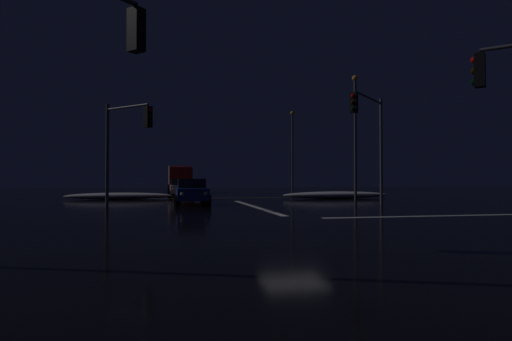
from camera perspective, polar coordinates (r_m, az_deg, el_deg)
ground at (r=17.31m, az=4.88°, el=-6.44°), size 120.00×120.00×0.10m
stop_line_north at (r=24.60m, az=-0.19°, el=-4.73°), size 0.35×12.85×0.01m
centre_line_ns at (r=36.02m, az=-3.91°, el=-3.57°), size 22.00×0.15×0.01m
crosswalk_bar_east at (r=20.82m, az=25.55°, el=-5.28°), size 12.85×0.40×0.01m
snow_bank_left_curb at (r=34.97m, az=-17.40°, el=-3.18°), size 7.94×1.50×0.51m
snow_bank_right_curb at (r=35.25m, az=10.36°, el=-3.16°), size 8.70×1.50×0.56m
sedan_blue at (r=26.89m, az=-8.39°, el=-2.70°), size 2.02×4.33×1.57m
sedan_red at (r=32.74m, az=-8.39°, el=-2.41°), size 2.02×4.33×1.57m
sedan_white at (r=38.66m, az=-9.75°, el=-2.20°), size 2.02×4.33×1.57m
sedan_gray at (r=44.16m, az=-9.52°, el=-2.06°), size 2.02×4.33×1.57m
box_truck at (r=50.93m, az=-9.90°, el=-0.91°), size 2.68×8.28×3.08m
traffic_signal_sw at (r=10.11m, az=-23.46°, el=13.84°), size 2.63×2.63×6.08m
traffic_signal_nw at (r=23.65m, az=-16.67°, el=4.38°), size 2.50×2.50×5.56m
traffic_signal_ne at (r=25.97m, az=14.69°, el=5.38°), size 3.54×3.54×6.45m
streetlamp_right_near at (r=32.82m, az=12.79°, el=5.40°), size 0.44×0.44×9.13m
streetlamp_right_far at (r=47.76m, az=4.76°, el=3.22°), size 0.44×0.44×8.92m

